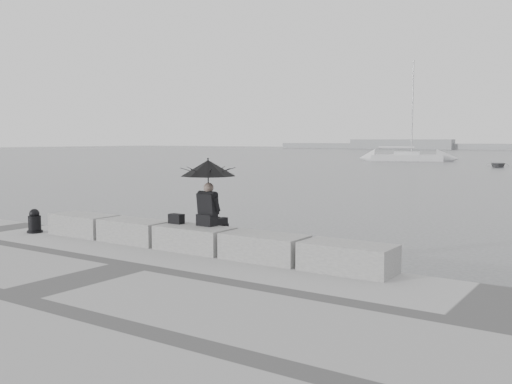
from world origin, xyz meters
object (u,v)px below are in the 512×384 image
Objects in this scene: mooring_bollard at (35,223)px; sailboat_left at (407,157)px; seated_person at (208,177)px; dinghy at (498,164)px.

sailboat_left is at bearing 101.28° from mooring_bollard.
dinghy is (-4.39, 52.14, -1.74)m from seated_person.
mooring_bollard is at bearing -99.05° from dinghy.
dinghy is at bearing -56.46° from sailboat_left.
sailboat_left is at bearing 106.69° from seated_person.
mooring_bollard is 52.85m from dinghy.
seated_person reaches higher than dinghy.
seated_person is 52.35m from dinghy.
sailboat_left reaches higher than seated_person.
dinghy is (0.42, 52.85, -0.48)m from mooring_bollard.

